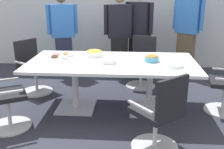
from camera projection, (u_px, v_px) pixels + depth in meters
ground_plane at (112, 109)px, 4.08m from camera, size 10.00×10.00×0.01m
back_wall at (120, 4)px, 5.91m from camera, size 8.00×0.10×2.80m
conference_table at (112, 70)px, 3.88m from camera, size 2.40×1.20×0.75m
office_chair_0 at (33, 69)px, 4.63m from camera, size 0.75×0.75×0.91m
office_chair_1 at (3, 99)px, 3.40m from camera, size 0.73×0.73×0.91m
office_chair_2 at (160, 117)px, 2.93m from camera, size 0.76×0.76×0.91m
office_chair_4 at (142, 65)px, 4.92m from camera, size 0.66×0.66×0.91m
person_standing_0 at (63, 33)px, 5.38m from camera, size 0.60×0.36×1.69m
person_standing_1 at (119, 34)px, 5.30m from camera, size 0.61×0.29×1.69m
person_standing_2 at (139, 32)px, 5.32m from camera, size 0.56×0.42×1.74m
person_standing_3 at (187, 28)px, 5.29m from camera, size 0.56×0.42×1.87m
snack_bowl_chips_yellow at (94, 53)px, 4.10m from camera, size 0.26×0.26×0.11m
snack_bowl_pretzels at (152, 58)px, 3.81m from camera, size 0.21×0.21×0.11m
donut_platter at (62, 56)px, 4.07m from camera, size 0.36×0.35×0.04m
plate_stack at (175, 66)px, 3.56m from camera, size 0.23×0.23×0.04m
napkin_pile at (109, 61)px, 3.73m from camera, size 0.17×0.17×0.07m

